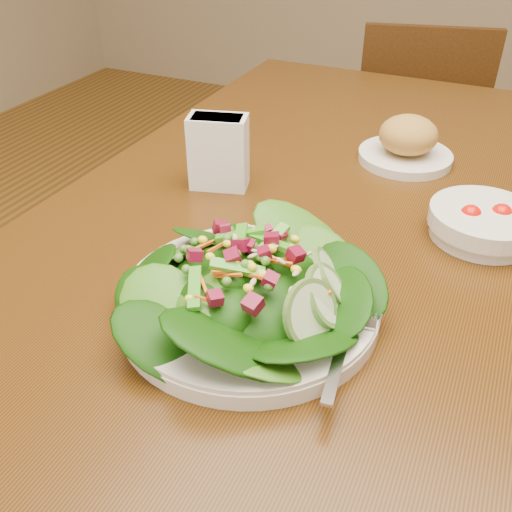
# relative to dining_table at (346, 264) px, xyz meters

# --- Properties ---
(ground_plane) EXTENTS (5.00, 5.00, 0.00)m
(ground_plane) POSITION_rel_dining_table_xyz_m (0.00, 0.00, -0.65)
(ground_plane) COLOR #9F6D1C
(dining_table) EXTENTS (0.90, 1.40, 0.75)m
(dining_table) POSITION_rel_dining_table_xyz_m (0.00, 0.00, 0.00)
(dining_table) COLOR #4D2D10
(dining_table) RESTS_ON ground_plane
(chair_far) EXTENTS (0.46, 0.47, 0.83)m
(chair_far) POSITION_rel_dining_table_xyz_m (-0.08, 1.01, -0.21)
(chair_far) COLOR #3E250A
(chair_far) RESTS_ON ground_plane
(salad_plate) EXTENTS (0.31, 0.31, 0.09)m
(salad_plate) POSITION_rel_dining_table_xyz_m (-0.03, -0.28, 0.13)
(salad_plate) COLOR silver
(salad_plate) RESTS_ON dining_table
(bread_plate) EXTENTS (0.16, 0.16, 0.08)m
(bread_plate) POSITION_rel_dining_table_xyz_m (0.03, 0.21, 0.13)
(bread_plate) COLOR silver
(bread_plate) RESTS_ON dining_table
(tomato_bowl) EXTENTS (0.15, 0.15, 0.05)m
(tomato_bowl) POSITION_rel_dining_table_xyz_m (0.19, 0.00, 0.12)
(tomato_bowl) COLOR silver
(tomato_bowl) RESTS_ON dining_table
(napkin_holder) EXTENTS (0.10, 0.07, 0.12)m
(napkin_holder) POSITION_rel_dining_table_xyz_m (-0.22, -0.01, 0.16)
(napkin_holder) COLOR white
(napkin_holder) RESTS_ON dining_table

